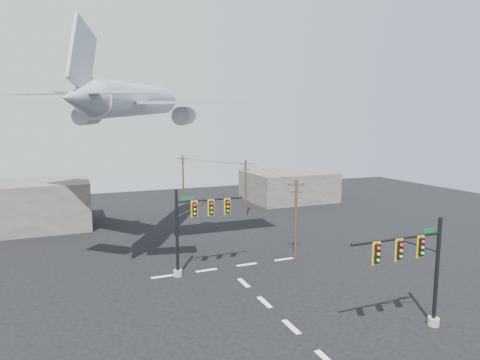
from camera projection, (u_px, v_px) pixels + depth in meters
name	position (u px, v px, depth m)	size (l,w,h in m)	color
ground	(291.00, 327.00, 26.18)	(120.00, 120.00, 0.00)	black
lane_markings	(257.00, 295.00, 31.06)	(14.00, 21.20, 0.01)	white
signal_mast_near	(418.00, 269.00, 25.11)	(7.23, 0.80, 7.29)	gray
signal_mast_far	(194.00, 227.00, 34.95)	(6.48, 0.84, 7.68)	gray
utility_pole_a	(296.00, 218.00, 39.02)	(1.51, 0.68, 7.92)	#492F1F
utility_pole_b	(246.00, 187.00, 57.78)	(1.65, 0.27, 8.15)	#492F1F
utility_pole_c	(183.00, 178.00, 67.37)	(1.65, 0.54, 8.18)	#492F1F
power_lines	(240.00, 167.00, 53.94)	(7.44, 32.20, 0.14)	black
airliner	(136.00, 101.00, 41.23)	(25.55, 27.93, 8.06)	#A3A7AE
building_left	(14.00, 206.00, 50.31)	(18.00, 10.00, 6.00)	slate
building_right	(288.00, 186.00, 70.79)	(14.00, 12.00, 5.00)	slate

